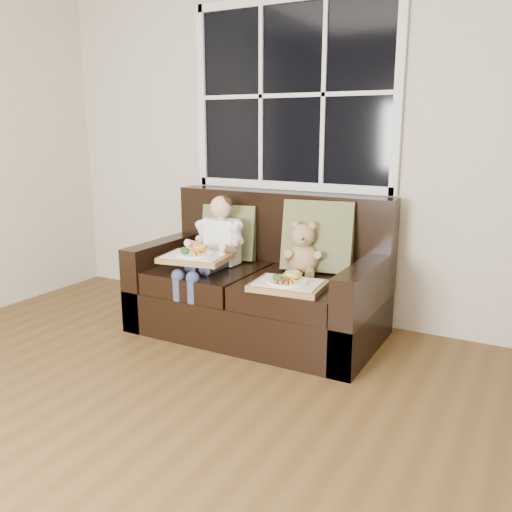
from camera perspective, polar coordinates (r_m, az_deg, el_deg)
The scene contains 10 objects.
ground at distance 2.46m, azimuth -20.09°, elevation -23.04°, with size 5.00×5.00×0.00m, color brown.
room_walls at distance 2.00m, azimuth -23.91°, elevation 17.09°, with size 4.52×5.02×2.71m.
window_back at distance 4.11m, azimuth 3.82°, elevation 16.52°, with size 1.62×0.04×1.37m.
loveseat at distance 3.86m, azimuth 0.60°, elevation -3.40°, with size 1.70×0.92×0.96m.
pillow_left at distance 4.08m, azimuth -2.81°, elevation 2.48°, with size 0.44×0.27×0.42m.
pillow_right at distance 3.75m, azimuth 6.55°, elevation 2.06°, with size 0.52×0.30×0.50m.
child at distance 3.84m, azimuth -4.35°, elevation 1.31°, with size 0.34×0.58×0.77m.
teddy_bear at distance 3.68m, azimuth 4.94°, elevation 0.38°, with size 0.26×0.31×0.37m.
tray_left at distance 3.68m, azimuth -6.39°, elevation -0.03°, with size 0.48×0.39×0.10m.
tray_right at distance 3.36m, azimuth 3.42°, elevation -2.96°, with size 0.47×0.38×0.10m.
Camera 1 is at (1.56, -1.24, 1.43)m, focal length 38.00 mm.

